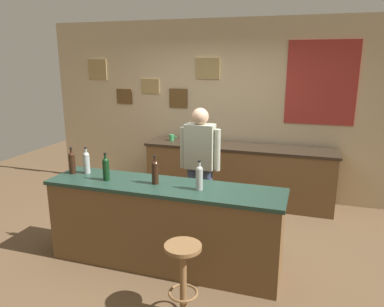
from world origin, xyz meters
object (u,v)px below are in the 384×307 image
(bar_stool, at_px, (183,268))
(wine_bottle_e, at_px, (199,177))
(bartender, at_px, (200,162))
(coffee_mug, at_px, (172,137))
(wine_bottle_a, at_px, (72,162))
(wine_glass_b, at_px, (212,137))
(wine_bottle_c, at_px, (106,168))
(wine_glass_a, at_px, (186,136))
(wine_bottle_b, at_px, (87,162))
(wine_bottle_d, at_px, (155,171))

(bar_stool, distance_m, wine_bottle_e, 0.92)
(bartender, xyz_separation_m, coffee_mug, (-0.85, 1.23, 0.01))
(wine_bottle_a, bearing_deg, wine_glass_b, 61.34)
(wine_bottle_c, height_order, wine_glass_b, wine_bottle_c)
(bartender, height_order, wine_bottle_c, bartender)
(wine_bottle_a, relative_size, wine_bottle_e, 1.00)
(wine_bottle_c, relative_size, wine_glass_a, 1.97)
(wine_bottle_a, height_order, wine_glass_b, wine_bottle_a)
(bar_stool, height_order, wine_bottle_a, wine_bottle_a)
(wine_bottle_c, relative_size, wine_glass_b, 1.97)
(bar_stool, height_order, wine_glass_b, wine_glass_b)
(wine_glass_b, bearing_deg, wine_bottle_b, -115.84)
(wine_bottle_b, xyz_separation_m, wine_glass_b, (0.96, 1.97, -0.05))
(wine_bottle_a, distance_m, wine_bottle_c, 0.50)
(wine_bottle_c, relative_size, wine_bottle_d, 1.00)
(bar_stool, height_order, wine_bottle_d, wine_bottle_d)
(wine_bottle_e, bearing_deg, wine_bottle_c, -178.61)
(bartender, xyz_separation_m, wine_bottle_d, (-0.22, -0.88, 0.12))
(wine_bottle_d, bearing_deg, bartender, 75.73)
(wine_bottle_a, distance_m, wine_bottle_e, 1.54)
(wine_bottle_c, distance_m, wine_bottle_d, 0.55)
(wine_bottle_d, relative_size, wine_bottle_e, 1.00)
(wine_bottle_c, relative_size, coffee_mug, 2.45)
(coffee_mug, bearing_deg, wine_bottle_b, -97.48)
(wine_bottle_b, bearing_deg, coffee_mug, 82.52)
(bartender, distance_m, wine_glass_a, 1.24)
(bar_stool, xyz_separation_m, wine_glass_b, (-0.50, 2.80, 0.55))
(coffee_mug, bearing_deg, wine_bottle_c, -87.93)
(wine_bottle_d, distance_m, coffee_mug, 2.20)
(wine_bottle_b, height_order, wine_bottle_d, same)
(wine_bottle_a, bearing_deg, bar_stool, -25.51)
(wine_bottle_d, relative_size, coffee_mug, 2.45)
(wine_bottle_e, bearing_deg, wine_bottle_a, 177.45)
(wine_bottle_c, bearing_deg, wine_bottle_b, 156.21)
(bar_stool, bearing_deg, wine_bottle_d, 127.65)
(wine_bottle_b, bearing_deg, bar_stool, -29.55)
(bartender, bearing_deg, coffee_mug, 124.71)
(wine_bottle_c, distance_m, wine_glass_a, 2.05)
(wine_bottle_a, distance_m, wine_glass_a, 2.07)
(bartender, relative_size, wine_bottle_d, 5.29)
(wine_bottle_a, xyz_separation_m, wine_bottle_b, (0.15, 0.06, 0.00))
(bar_stool, height_order, wine_bottle_b, wine_bottle_b)
(bar_stool, height_order, wine_glass_a, wine_glass_a)
(wine_bottle_b, bearing_deg, wine_bottle_d, -6.01)
(bartender, distance_m, bar_stool, 1.71)
(bar_stool, bearing_deg, wine_bottle_b, 150.45)
(wine_bottle_d, height_order, coffee_mug, wine_bottle_d)
(bartender, relative_size, bar_stool, 2.38)
(coffee_mug, bearing_deg, wine_bottle_e, -62.36)
(wine_bottle_b, distance_m, wine_bottle_d, 0.90)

